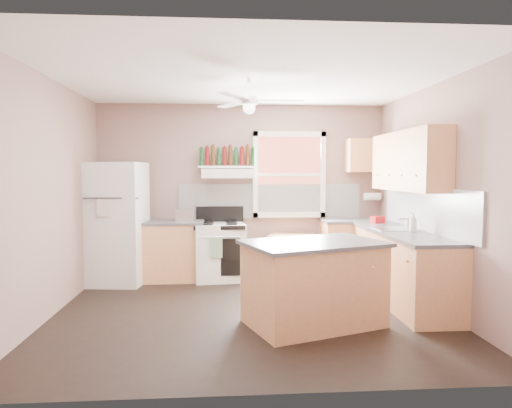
{
  "coord_description": "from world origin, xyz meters",
  "views": [
    {
      "loc": [
        -0.3,
        -5.24,
        1.64
      ],
      "look_at": [
        0.1,
        0.3,
        1.25
      ],
      "focal_mm": 32.0,
      "sensor_mm": 36.0,
      "label": 1
    }
  ],
  "objects": [
    {
      "name": "floor",
      "position": [
        0.0,
        0.0,
        0.0
      ],
      "size": [
        4.5,
        4.5,
        0.0
      ],
      "primitive_type": "plane",
      "color": "black",
      "rests_on": "ground"
    },
    {
      "name": "ceiling",
      "position": [
        0.0,
        0.0,
        2.7
      ],
      "size": [
        4.5,
        4.5,
        0.0
      ],
      "primitive_type": "plane",
      "color": "white",
      "rests_on": "ground"
    },
    {
      "name": "wall_back",
      "position": [
        0.0,
        2.02,
        1.35
      ],
      "size": [
        4.5,
        0.05,
        2.7
      ],
      "primitive_type": "cube",
      "color": "#82645B",
      "rests_on": "ground"
    },
    {
      "name": "wall_right",
      "position": [
        2.27,
        0.0,
        1.35
      ],
      "size": [
        0.05,
        4.0,
        2.7
      ],
      "primitive_type": "cube",
      "color": "#82645B",
      "rests_on": "ground"
    },
    {
      "name": "wall_left",
      "position": [
        -2.27,
        0.0,
        1.35
      ],
      "size": [
        0.05,
        4.0,
        2.7
      ],
      "primitive_type": "cube",
      "color": "#82645B",
      "rests_on": "ground"
    },
    {
      "name": "backsplash_back",
      "position": [
        0.45,
        1.99,
        1.18
      ],
      "size": [
        2.9,
        0.03,
        0.55
      ],
      "primitive_type": "cube",
      "color": "white",
      "rests_on": "wall_back"
    },
    {
      "name": "backsplash_right",
      "position": [
        2.23,
        0.3,
        1.18
      ],
      "size": [
        0.03,
        2.6,
        0.55
      ],
      "primitive_type": "cube",
      "color": "white",
      "rests_on": "wall_right"
    },
    {
      "name": "window_view",
      "position": [
        0.75,
        1.98,
        1.6
      ],
      "size": [
        1.0,
        0.02,
        1.2
      ],
      "primitive_type": "cube",
      "color": "brown",
      "rests_on": "wall_back"
    },
    {
      "name": "window_frame",
      "position": [
        0.75,
        1.96,
        1.6
      ],
      "size": [
        1.16,
        0.07,
        1.36
      ],
      "primitive_type": "cube",
      "color": "white",
      "rests_on": "wall_back"
    },
    {
      "name": "refrigerator",
      "position": [
        -1.84,
        1.53,
        0.89
      ],
      "size": [
        0.83,
        0.81,
        1.78
      ],
      "primitive_type": "cube",
      "rotation": [
        0.0,
        0.0,
        -0.11
      ],
      "color": "white",
      "rests_on": "floor"
    },
    {
      "name": "base_cabinet_left",
      "position": [
        -1.06,
        1.7,
        0.43
      ],
      "size": [
        0.9,
        0.6,
        0.86
      ],
      "primitive_type": "cube",
      "color": "tan",
      "rests_on": "floor"
    },
    {
      "name": "counter_left",
      "position": [
        -1.06,
        1.7,
        0.88
      ],
      "size": [
        0.92,
        0.62,
        0.04
      ],
      "primitive_type": "cube",
      "color": "#434346",
      "rests_on": "base_cabinet_left"
    },
    {
      "name": "toaster",
      "position": [
        -0.88,
        1.64,
        0.99
      ],
      "size": [
        0.29,
        0.17,
        0.18
      ],
      "primitive_type": "cube",
      "rotation": [
        0.0,
        0.0,
        0.04
      ],
      "color": "silver",
      "rests_on": "counter_left"
    },
    {
      "name": "stove",
      "position": [
        -0.35,
        1.66,
        0.43
      ],
      "size": [
        0.8,
        0.7,
        0.86
      ],
      "primitive_type": "cube",
      "rotation": [
        0.0,
        0.0,
        0.09
      ],
      "color": "white",
      "rests_on": "floor"
    },
    {
      "name": "range_hood",
      "position": [
        -0.23,
        1.75,
        1.62
      ],
      "size": [
        0.78,
        0.5,
        0.14
      ],
      "primitive_type": "cube",
      "color": "white",
      "rests_on": "wall_back"
    },
    {
      "name": "bottle_shelf",
      "position": [
        -0.23,
        1.87,
        1.72
      ],
      "size": [
        0.9,
        0.26,
        0.03
      ],
      "primitive_type": "cube",
      "color": "white",
      "rests_on": "range_hood"
    },
    {
      "name": "cart",
      "position": [
        0.75,
        1.69,
        0.33
      ],
      "size": [
        0.78,
        0.65,
        0.67
      ],
      "primitive_type": "cube",
      "rotation": [
        0.0,
        0.0,
        -0.36
      ],
      "color": "tan",
      "rests_on": "floor"
    },
    {
      "name": "base_cabinet_corner",
      "position": [
        1.75,
        1.7,
        0.43
      ],
      "size": [
        1.0,
        0.6,
        0.86
      ],
      "primitive_type": "cube",
      "color": "tan",
      "rests_on": "floor"
    },
    {
      "name": "base_cabinet_right",
      "position": [
        1.95,
        0.3,
        0.43
      ],
      "size": [
        0.6,
        2.2,
        0.86
      ],
      "primitive_type": "cube",
      "color": "tan",
      "rests_on": "floor"
    },
    {
      "name": "counter_corner",
      "position": [
        1.75,
        1.7,
        0.88
      ],
      "size": [
        1.02,
        0.62,
        0.04
      ],
      "primitive_type": "cube",
      "color": "#434346",
      "rests_on": "base_cabinet_corner"
    },
    {
      "name": "counter_right",
      "position": [
        1.94,
        0.3,
        0.88
      ],
      "size": [
        0.62,
        2.22,
        0.04
      ],
      "primitive_type": "cube",
      "color": "#434346",
      "rests_on": "base_cabinet_right"
    },
    {
      "name": "sink",
      "position": [
        1.94,
        0.5,
        0.9
      ],
      "size": [
        0.55,
        0.45,
        0.03
      ],
      "primitive_type": "cube",
      "color": "silver",
      "rests_on": "counter_right"
    },
    {
      "name": "faucet",
      "position": [
        2.1,
        0.5,
        0.97
      ],
      "size": [
        0.03,
        0.03,
        0.14
      ],
      "primitive_type": "cylinder",
      "color": "silver",
      "rests_on": "sink"
    },
    {
      "name": "upper_cabinet_right",
      "position": [
        2.08,
        0.5,
        1.78
      ],
      "size": [
        0.33,
        1.8,
        0.76
      ],
      "primitive_type": "cube",
      "color": "tan",
      "rests_on": "wall_right"
    },
    {
      "name": "upper_cabinet_corner",
      "position": [
        1.95,
        1.83,
        1.9
      ],
      "size": [
        0.6,
        0.33,
        0.52
      ],
      "primitive_type": "cube",
      "color": "tan",
      "rests_on": "wall_back"
    },
    {
      "name": "paper_towel",
      "position": [
        2.07,
        1.86,
        1.25
      ],
      "size": [
        0.26,
        0.12,
        0.12
      ],
      "primitive_type": "cylinder",
      "rotation": [
        0.0,
        1.57,
        0.0
      ],
      "color": "white",
      "rests_on": "wall_back"
    },
    {
      "name": "island",
      "position": [
        0.67,
        -0.48,
        0.43
      ],
      "size": [
        1.56,
        1.26,
        0.86
      ],
      "primitive_type": "cube",
      "rotation": [
        0.0,
        0.0,
        0.34
      ],
      "color": "tan",
      "rests_on": "floor"
    },
    {
      "name": "island_top",
      "position": [
        0.67,
        -0.48,
        0.88
      ],
      "size": [
        1.66,
        1.36,
        0.04
      ],
      "primitive_type": "cube",
      "rotation": [
        0.0,
        0.0,
        0.34
      ],
      "color": "#434346",
      "rests_on": "island"
    },
    {
      "name": "ceiling_fan_hub",
      "position": [
        0.0,
        0.0,
        2.45
      ],
      "size": [
        0.2,
        0.2,
        0.08
      ],
      "primitive_type": "cylinder",
      "color": "white",
      "rests_on": "ceiling"
    },
    {
      "name": "soap_bottle",
      "position": [
        2.03,
        0.17,
        1.02
      ],
      "size": [
        0.13,
        0.13,
        0.24
      ],
      "primitive_type": "imported",
      "rotation": [
        0.0,
        0.0,
        4.24
      ],
      "color": "silver",
      "rests_on": "counter_right"
    },
    {
      "name": "red_caddy",
      "position": [
        1.94,
        1.2,
        0.95
      ],
      "size": [
        0.21,
        0.18,
        0.1
      ],
      "primitive_type": "cube",
      "rotation": [
        0.0,
        0.0,
        0.39
      ],
      "color": "#AB0E11",
      "rests_on": "counter_right"
    },
    {
      "name": "wine_bottles",
      "position": [
        -0.23,
        1.87,
        1.88
      ],
      "size": [
        0.86,
        0.06,
        0.31
      ],
      "color": "#143819",
      "rests_on": "bottle_shelf"
    }
  ]
}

